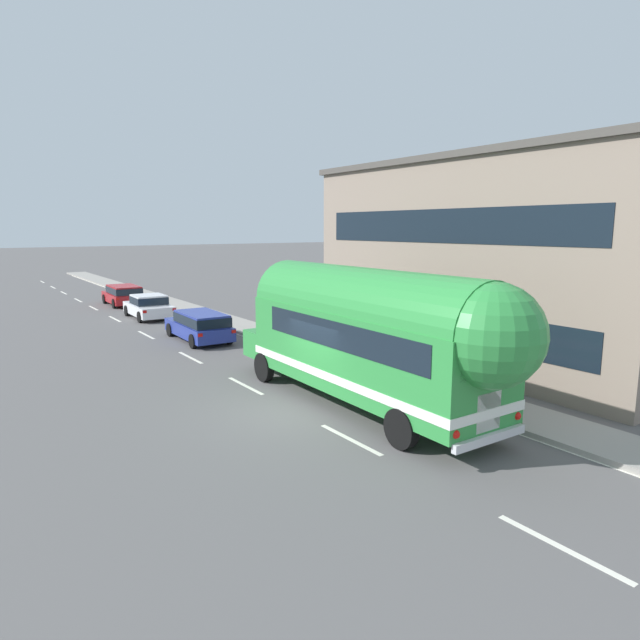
{
  "coord_description": "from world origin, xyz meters",
  "views": [
    {
      "loc": [
        -8.02,
        -12.77,
        5.25
      ],
      "look_at": [
        1.75,
        1.22,
        2.33
      ],
      "focal_mm": 30.49,
      "sensor_mm": 36.0,
      "label": 1
    }
  ],
  "objects_px": {
    "painted_bus": "(373,333)",
    "car_third": "(123,294)",
    "car_second": "(149,306)",
    "car_lead": "(200,324)"
  },
  "relations": [
    {
      "from": "painted_bus",
      "to": "car_third",
      "type": "distance_m",
      "value": 26.3
    },
    {
      "from": "painted_bus",
      "to": "car_second",
      "type": "relative_size",
      "value": 2.68
    },
    {
      "from": "painted_bus",
      "to": "car_second",
      "type": "height_order",
      "value": "painted_bus"
    },
    {
      "from": "painted_bus",
      "to": "car_lead",
      "type": "bearing_deg",
      "value": 90.98
    },
    {
      "from": "car_second",
      "to": "car_third",
      "type": "distance_m",
      "value": 6.24
    },
    {
      "from": "car_second",
      "to": "car_third",
      "type": "xyz_separation_m",
      "value": [
        0.25,
        6.23,
        0.06
      ]
    },
    {
      "from": "car_lead",
      "to": "car_second",
      "type": "distance_m",
      "value": 7.9
    },
    {
      "from": "car_third",
      "to": "painted_bus",
      "type": "bearing_deg",
      "value": -90.32
    },
    {
      "from": "painted_bus",
      "to": "car_second",
      "type": "xyz_separation_m",
      "value": [
        -0.1,
        20.03,
        -1.58
      ]
    },
    {
      "from": "car_second",
      "to": "painted_bus",
      "type": "bearing_deg",
      "value": -89.72
    }
  ]
}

